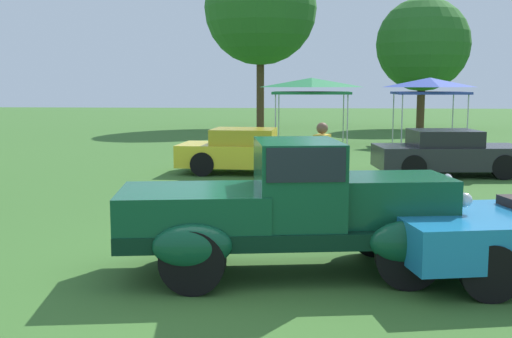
% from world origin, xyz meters
% --- Properties ---
extents(ground_plane, '(120.00, 120.00, 0.00)m').
position_xyz_m(ground_plane, '(0.00, 0.00, 0.00)').
color(ground_plane, '#386628').
extents(feature_pickup_truck, '(4.43, 2.32, 1.70)m').
position_xyz_m(feature_pickup_truck, '(0.75, 0.25, 0.86)').
color(feature_pickup_truck, black).
rests_on(feature_pickup_truck, ground_plane).
extents(show_car_yellow, '(3.93, 1.89, 1.22)m').
position_xyz_m(show_car_yellow, '(-0.67, 9.32, 0.60)').
color(show_car_yellow, yellow).
rests_on(show_car_yellow, ground_plane).
extents(show_car_charcoal, '(4.02, 2.07, 1.22)m').
position_xyz_m(show_car_charcoal, '(4.69, 9.29, 0.60)').
color(show_car_charcoal, '#28282D').
rests_on(show_car_charcoal, ground_plane).
extents(spectator_near_truck, '(0.36, 0.46, 1.69)m').
position_xyz_m(spectator_near_truck, '(1.22, 4.36, 0.91)').
color(spectator_near_truck, '#9E998E').
rests_on(spectator_near_truck, ground_plane).
extents(canopy_tent_left_field, '(3.10, 3.10, 2.71)m').
position_xyz_m(canopy_tent_left_field, '(1.08, 18.04, 2.42)').
color(canopy_tent_left_field, '#B7B7BC').
rests_on(canopy_tent_left_field, ground_plane).
extents(canopy_tent_center_field, '(2.73, 2.73, 2.71)m').
position_xyz_m(canopy_tent_center_field, '(5.78, 17.89, 2.42)').
color(canopy_tent_center_field, '#B7B7BC').
rests_on(canopy_tent_center_field, ground_plane).
extents(treeline_far_left, '(6.37, 6.37, 9.92)m').
position_xyz_m(treeline_far_left, '(-1.80, 28.33, 6.73)').
color(treeline_far_left, '#47331E').
rests_on(treeline_far_left, ground_plane).
extents(treeline_mid_left, '(5.16, 5.16, 7.25)m').
position_xyz_m(treeline_mid_left, '(7.28, 28.12, 4.65)').
color(treeline_mid_left, '#47331E').
rests_on(treeline_mid_left, ground_plane).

